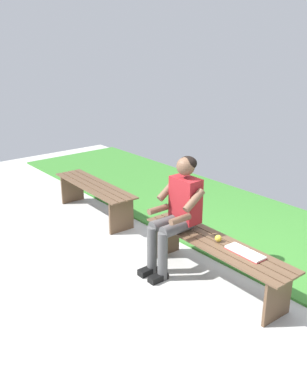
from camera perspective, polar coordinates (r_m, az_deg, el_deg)
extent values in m
cube|color=#B2B2AD|center=(4.91, -10.55, -10.38)|extent=(10.00, 7.00, 0.04)
cube|color=#387A2D|center=(6.28, 9.23, -3.02)|extent=(9.00, 2.16, 0.03)
cube|color=brown|center=(4.50, 9.95, -6.28)|extent=(1.84, 0.15, 0.02)
cube|color=brown|center=(4.43, 8.99, -6.67)|extent=(1.84, 0.15, 0.02)
cube|color=brown|center=(4.36, 7.99, -7.07)|extent=(1.84, 0.15, 0.02)
cube|color=brown|center=(4.29, 6.96, -7.49)|extent=(1.84, 0.15, 0.02)
cube|color=brown|center=(4.07, 16.59, -13.69)|extent=(0.04, 0.38, 0.46)
cube|color=brown|center=(5.02, 1.81, -6.12)|extent=(0.04, 0.38, 0.46)
cube|color=brown|center=(6.19, -6.82, 1.22)|extent=(1.66, 0.14, 0.02)
cube|color=brown|center=(6.14, -7.69, 1.03)|extent=(1.66, 0.14, 0.02)
cube|color=brown|center=(6.09, -8.56, 0.83)|extent=(1.66, 0.14, 0.02)
cube|color=brown|center=(6.04, -9.46, 0.62)|extent=(1.66, 0.14, 0.02)
cube|color=brown|center=(5.62, -4.40, -3.22)|extent=(0.04, 0.38, 0.46)
cube|color=brown|center=(6.79, -11.01, 0.55)|extent=(0.04, 0.38, 0.46)
cube|color=maroon|center=(4.58, 4.38, -1.03)|extent=(0.34, 0.20, 0.50)
sphere|color=brown|center=(4.46, 4.41, 3.52)|extent=(0.20, 0.20, 0.20)
ellipsoid|color=black|center=(4.47, 4.70, 3.95)|extent=(0.20, 0.19, 0.15)
cylinder|color=#4C4C4C|center=(4.49, 3.23, -4.90)|extent=(0.13, 0.40, 0.13)
cylinder|color=#4C4C4C|center=(4.61, 1.72, -4.19)|extent=(0.13, 0.40, 0.13)
cylinder|color=#4C4C4C|center=(4.49, 1.25, -8.75)|extent=(0.11, 0.11, 0.55)
cube|color=black|center=(4.58, 0.64, -11.61)|extent=(0.10, 0.22, 0.07)
cylinder|color=#4C4C4C|center=(4.62, -0.21, -7.93)|extent=(0.11, 0.11, 0.55)
cube|color=black|center=(4.70, -0.79, -10.72)|extent=(0.10, 0.22, 0.07)
cylinder|color=brown|center=(4.37, 5.53, -1.16)|extent=(0.08, 0.28, 0.23)
cylinder|color=brown|center=(4.35, 3.66, -3.74)|extent=(0.07, 0.26, 0.07)
cylinder|color=brown|center=(4.65, 1.91, 0.26)|extent=(0.08, 0.28, 0.23)
cylinder|color=brown|center=(4.60, 0.64, -2.37)|extent=(0.07, 0.26, 0.07)
sphere|color=gold|center=(4.38, 8.83, -6.27)|extent=(0.07, 0.07, 0.07)
cube|color=white|center=(4.15, 13.47, -8.54)|extent=(0.20, 0.16, 0.02)
cube|color=white|center=(4.26, 11.33, -7.56)|extent=(0.20, 0.16, 0.02)
cube|color=red|center=(4.21, 12.38, -8.16)|extent=(0.42, 0.17, 0.01)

